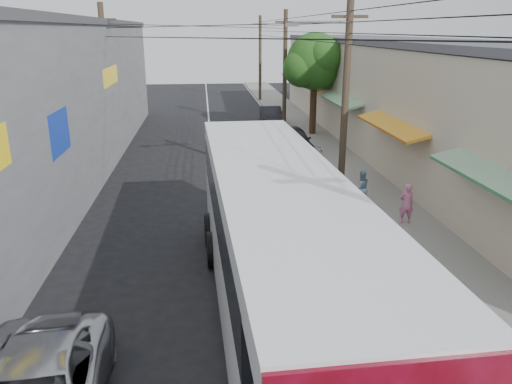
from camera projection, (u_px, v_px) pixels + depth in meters
sidewalk at (330, 156)px, 27.67m from camera, size 3.00×80.00×0.12m
building_right at (399, 94)px, 29.05m from camera, size 7.09×40.00×6.25m
building_left at (28, 99)px, 23.17m from camera, size 7.20×36.00×7.25m
utility_poles at (269, 81)px, 26.38m from camera, size 11.80×45.28×8.00m
street_tree at (316, 63)px, 31.96m from camera, size 4.40×4.00×6.60m
coach_bus at (277, 247)px, 11.54m from camera, size 3.36×13.18×3.77m
parked_suv at (309, 180)px, 20.56m from camera, size 2.59×5.74×1.63m
parked_car_mid at (293, 140)px, 28.22m from camera, size 2.06×4.57×1.52m
parked_car_far at (271, 116)px, 36.89m from camera, size 1.46×4.04×1.33m
pedestrian_near at (406, 203)px, 17.72m from camera, size 0.56×0.39×1.47m
pedestrian_far at (361, 188)px, 19.49m from camera, size 0.74×0.60×1.43m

